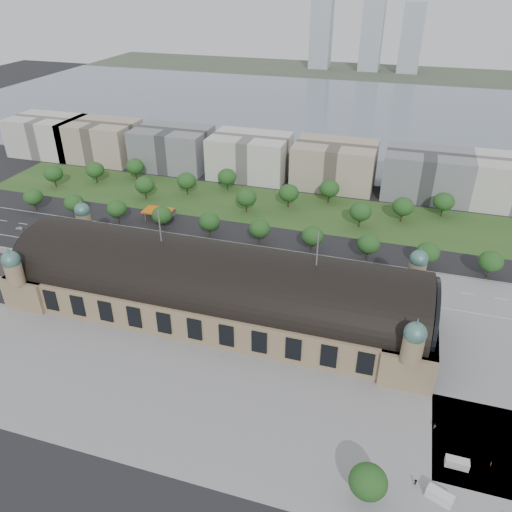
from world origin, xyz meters
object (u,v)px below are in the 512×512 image
(parked_car_6, at_px, (198,267))
(parked_car_2, at_px, (97,255))
(pedestrian_1, at_px, (491,464))
(traffic_car_0, at_px, (19,228))
(traffic_car_2, at_px, (87,244))
(parked_car_4, at_px, (177,269))
(bus_east, at_px, (331,276))
(petrol_station, at_px, (163,212))
(traffic_car_6, at_px, (425,289))
(parked_car_5, at_px, (155,262))
(pedestrian_2, at_px, (435,426))
(van_south, at_px, (438,496))
(pedestrian_4, at_px, (415,482))
(traffic_car_1, at_px, (112,235))
(parked_car_1, at_px, (69,246))
(parked_car_0, at_px, (107,251))
(traffic_car_5, at_px, (346,266))
(bus_mid, at_px, (292,277))
(bus_west, at_px, (221,259))
(van_east, at_px, (456,463))
(parked_car_3, at_px, (144,258))

(parked_car_6, bearing_deg, parked_car_2, -125.75)
(parked_car_2, relative_size, pedestrian_1, 3.11)
(traffic_car_0, bearing_deg, traffic_car_2, 80.89)
(parked_car_2, height_order, parked_car_6, parked_car_6)
(parked_car_4, relative_size, bus_east, 0.32)
(petrol_station, bearing_deg, traffic_car_6, -13.13)
(parked_car_5, relative_size, pedestrian_2, 2.98)
(traffic_car_0, height_order, bus_east, bus_east)
(van_south, bearing_deg, pedestrian_4, 178.03)
(traffic_car_1, xyz_separation_m, parked_car_1, (-12.05, -15.43, 0.14))
(traffic_car_6, distance_m, pedestrian_2, 69.08)
(parked_car_0, xyz_separation_m, parked_car_4, (35.58, -4.00, -0.06))
(parked_car_2, xyz_separation_m, parked_car_6, (45.64, 3.37, 0.01))
(traffic_car_5, distance_m, parked_car_4, 70.30)
(parked_car_2, bearing_deg, traffic_car_2, -146.90)
(traffic_car_0, distance_m, bus_mid, 134.88)
(traffic_car_2, height_order, van_south, van_south)
(bus_west, xyz_separation_m, pedestrian_2, (86.50, -65.15, -0.90))
(bus_east, height_order, van_east, bus_east)
(parked_car_3, relative_size, bus_west, 0.28)
(traffic_car_0, bearing_deg, petrol_station, 116.07)
(traffic_car_0, distance_m, pedestrian_4, 203.23)
(parked_car_2, height_order, pedestrian_4, pedestrian_4)
(parked_car_0, bearing_deg, traffic_car_2, -136.21)
(bus_west, height_order, pedestrian_1, bus_west)
(bus_east, bearing_deg, parked_car_6, 103.34)
(traffic_car_2, distance_m, bus_east, 109.73)
(traffic_car_0, bearing_deg, van_south, 62.62)
(pedestrian_2, bearing_deg, parked_car_6, 56.79)
(traffic_car_5, relative_size, parked_car_5, 0.71)
(bus_mid, bearing_deg, parked_car_0, 96.16)
(bus_mid, height_order, van_south, bus_mid)
(parked_car_6, distance_m, pedestrian_2, 109.92)
(traffic_car_5, bearing_deg, parked_car_1, 104.49)
(parked_car_4, distance_m, bus_mid, 47.55)
(bus_mid, relative_size, van_east, 2.33)
(parked_car_2, distance_m, parked_car_4, 37.72)
(petrol_station, height_order, bus_east, petrol_station)
(parked_car_0, relative_size, parked_car_5, 0.80)
(parked_car_3, xyz_separation_m, bus_mid, (64.66, 2.00, 1.22))
(traffic_car_2, relative_size, bus_west, 0.43)
(parked_car_0, relative_size, parked_car_2, 0.91)
(traffic_car_2, relative_size, parked_car_3, 1.51)
(bus_west, height_order, pedestrian_4, bus_west)
(petrol_station, height_order, parked_car_2, petrol_station)
(traffic_car_6, xyz_separation_m, parked_car_5, (-109.14, -13.02, 0.11))
(pedestrian_1, bearing_deg, traffic_car_2, 79.88)
(van_east, xyz_separation_m, van_south, (-4.25, -10.69, 0.09))
(bus_east, bearing_deg, parked_car_1, 99.20)
(bus_mid, xyz_separation_m, van_east, (59.30, -70.99, -0.68))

